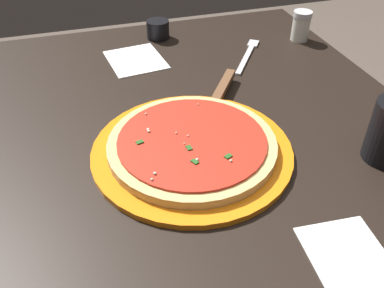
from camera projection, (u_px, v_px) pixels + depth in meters
The scene contains 9 objects.
restaurant_table at pixel (211, 200), 0.81m from camera, with size 1.13×0.83×0.77m.
serving_plate at pixel (192, 151), 0.71m from camera, with size 0.34×0.34×0.01m, color orange.
pizza at pixel (192, 144), 0.70m from camera, with size 0.28×0.28×0.02m.
pizza_server at pixel (218, 97), 0.82m from camera, with size 0.20×0.16×0.01m.
cup_small_sauce at pixel (158, 29), 1.07m from camera, with size 0.06×0.06×0.05m, color black.
napkin_folded_right at pixel (136, 60), 0.98m from camera, with size 0.14×0.12×0.00m, color white.
napkin_loose_left at pixel (353, 264), 0.53m from camera, with size 0.14×0.10×0.00m, color white.
fork at pixel (248, 54), 1.00m from camera, with size 0.16×0.12×0.00m.
parmesan_shaker at pixel (301, 26), 1.05m from camera, with size 0.05×0.05×0.07m.
Camera 1 is at (0.53, -0.20, 1.22)m, focal length 39.09 mm.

